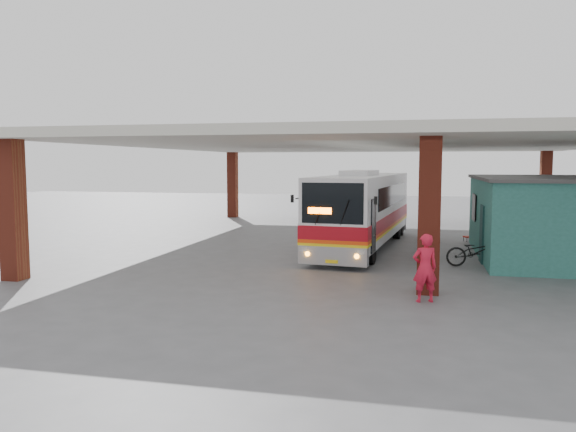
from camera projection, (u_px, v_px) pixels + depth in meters
The scene contains 8 objects.
ground at pixel (336, 269), 19.23m from camera, with size 90.00×90.00×0.00m, color #515154.
brick_columns at pixel (387, 198), 23.55m from camera, with size 20.10×21.60×4.35m.
canopy_roof at pixel (369, 143), 25.00m from camera, with size 21.00×23.00×0.30m, color beige.
shop_building at pixel (548, 218), 21.26m from camera, with size 5.20×8.20×3.11m.
coach_bus at pixel (363, 209), 24.05m from camera, with size 3.40×11.59×3.33m.
motorcycle at pixel (476, 252), 19.62m from camera, with size 0.71×2.03×1.07m, color black.
pedestrian at pixel (425, 268), 14.59m from camera, with size 0.66×0.43×1.80m, color red.
red_chair at pixel (471, 234), 25.99m from camera, with size 0.52×0.52×0.76m.
Camera 1 is at (2.72, -18.85, 3.62)m, focal length 35.00 mm.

